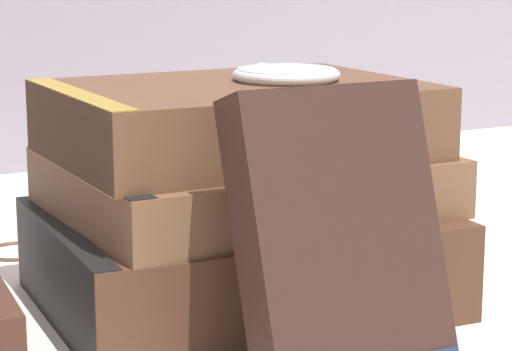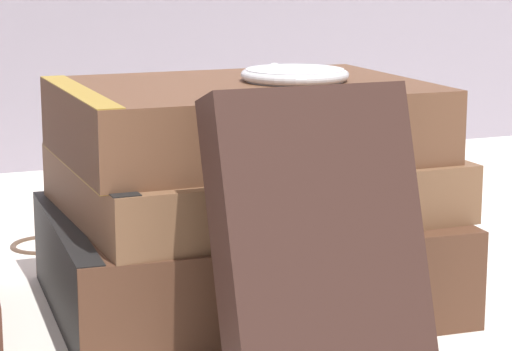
# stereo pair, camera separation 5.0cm
# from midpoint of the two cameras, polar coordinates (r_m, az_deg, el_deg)

# --- Properties ---
(ground_plane) EXTENTS (3.00, 3.00, 0.00)m
(ground_plane) POSITION_cam_midpoint_polar(r_m,az_deg,el_deg) (0.51, -3.12, -8.15)
(ground_plane) COLOR silver
(book_flat_bottom) EXTENTS (0.20, 0.16, 0.05)m
(book_flat_bottom) POSITION_cam_midpoint_polar(r_m,az_deg,el_deg) (0.53, -4.22, -4.47)
(book_flat_bottom) COLOR #4C2D1E
(book_flat_bottom) RESTS_ON ground_plane
(book_flat_middle) EXTENTS (0.18, 0.14, 0.03)m
(book_flat_middle) POSITION_cam_midpoint_polar(r_m,az_deg,el_deg) (0.53, -3.90, -0.42)
(book_flat_middle) COLOR brown
(book_flat_middle) RESTS_ON book_flat_bottom
(book_flat_top) EXTENTS (0.17, 0.13, 0.04)m
(book_flat_top) POSITION_cam_midpoint_polar(r_m,az_deg,el_deg) (0.52, -4.34, 2.94)
(book_flat_top) COLOR brown
(book_flat_top) RESTS_ON book_flat_middle
(book_leaning_front) EXTENTS (0.08, 0.06, 0.12)m
(book_leaning_front) POSITION_cam_midpoint_polar(r_m,az_deg,el_deg) (0.42, 0.61, -4.26)
(book_leaning_front) COLOR #331E19
(book_leaning_front) RESTS_ON ground_plane
(pocket_watch) EXTENTS (0.05, 0.06, 0.01)m
(pocket_watch) POSITION_cam_midpoint_polar(r_m,az_deg,el_deg) (0.53, -1.12, 5.40)
(pocket_watch) COLOR silver
(pocket_watch) RESTS_ON book_flat_top
(reading_glasses) EXTENTS (0.09, 0.06, 0.00)m
(reading_glasses) POSITION_cam_midpoint_polar(r_m,az_deg,el_deg) (0.66, -12.93, -3.53)
(reading_glasses) COLOR #4C3828
(reading_glasses) RESTS_ON ground_plane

